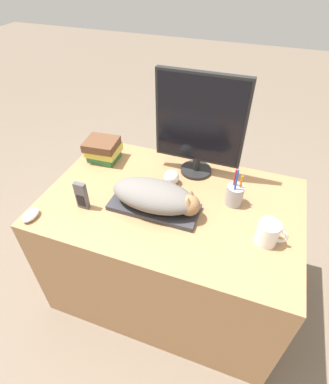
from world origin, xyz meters
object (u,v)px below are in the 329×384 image
Objects in this scene: monitor at (200,123)px; baseball at (171,177)px; pen_cup at (235,195)px; computer_mouse at (31,215)px; book_stack at (103,149)px; phone at (82,196)px; coffee_mug at (268,233)px; keyboard at (154,207)px; cat at (157,196)px.

monitor is 6.80× the size of baseball.
computer_mouse is at bearing -154.23° from pen_cup.
book_stack is at bearing 80.88° from computer_mouse.
computer_mouse is 0.67m from baseball.
phone is (-0.41, -0.44, -0.21)m from monitor.
book_stack reaches higher than coffee_mug.
baseball is (0.01, 0.20, 0.03)m from keyboard.
computer_mouse is 0.46× the size of pen_cup.
keyboard is 1.02× the size of cat.
baseball is at bearing 40.94° from computer_mouse.
phone reaches higher than coffee_mug.
baseball is (-0.49, 0.23, -0.01)m from coffee_mug.
phone is at bearing -157.98° from pen_cup.
keyboard is 2.23× the size of book_stack.
phone reaches higher than book_stack.
pen_cup is 2.67× the size of baseball.
baseball is (-0.32, 0.04, -0.01)m from pen_cup.
pen_cup is at bearing 26.03° from keyboard.
computer_mouse is at bearing -167.90° from coffee_mug.
cat reaches higher than phone.
baseball is at bearing -123.13° from monitor.
baseball is at bearing 86.22° from keyboard.
cat is 1.98× the size of pen_cup.
monitor reaches higher than keyboard.
book_stack is at bearing 170.86° from pen_cup.
baseball reaches higher than computer_mouse.
computer_mouse is at bearing -142.90° from phone.
keyboard is at bearing -106.87° from monitor.
coffee_mug is 0.68× the size of book_stack.
phone is 0.75× the size of book_stack.
monitor is 2.83× the size of book_stack.
monitor is 3.76× the size of phone.
computer_mouse is 1.22× the size of baseball.
coffee_mug is 0.54m from baseball.
pen_cup is at bearing -7.18° from baseball.
baseball is (0.51, 0.44, 0.02)m from computer_mouse.
monitor is (0.10, 0.34, 0.27)m from keyboard.
book_stack is (0.08, 0.52, 0.05)m from computer_mouse.
pen_cup is 0.69m from phone.
keyboard is 4.39× the size of computer_mouse.
baseball is at bearing -10.61° from book_stack.
monitor reaches higher than computer_mouse.
pen_cup is (0.23, -0.18, -0.23)m from monitor.
monitor reaches higher than coffee_mug.
book_stack is (-0.41, 0.28, 0.05)m from keyboard.
cat is 0.36m from pen_cup.
baseball is 0.43m from book_stack.
cat reaches higher than book_stack.
cat reaches higher than keyboard.
computer_mouse is 0.75× the size of coffee_mug.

